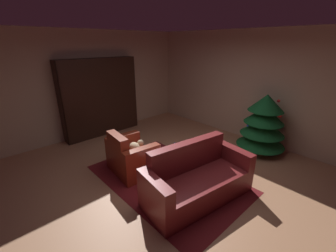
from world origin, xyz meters
TOP-DOWN VIEW (x-y plane):
  - ground_plane at (0.00, 0.00)m, footprint 7.53×7.53m
  - wall_back at (0.00, 2.75)m, footprint 6.39×0.06m
  - wall_left at (-3.17, 0.00)m, footprint 0.06×5.55m
  - area_rug at (-0.06, -0.17)m, footprint 2.89×1.88m
  - bookshelf_unit at (-2.92, 0.14)m, footprint 0.33×2.09m
  - armchair_red at (-0.75, -0.50)m, footprint 1.00×0.82m
  - couch_red at (0.64, -0.15)m, footprint 1.02×1.92m
  - coffee_table at (0.08, -0.13)m, footprint 0.78×0.78m
  - book_stack_on_table at (0.09, -0.14)m, footprint 0.19×0.18m
  - bottle_on_table at (-0.07, 0.03)m, footprint 0.06×0.06m
  - decorated_tree at (0.59, 2.21)m, footprint 1.07×1.07m

SIDE VIEW (x-z plane):
  - ground_plane at x=0.00m, z-range 0.00..0.00m
  - area_rug at x=-0.06m, z-range 0.00..0.01m
  - armchair_red at x=-0.75m, z-range -0.12..0.73m
  - couch_red at x=0.64m, z-range -0.14..0.76m
  - coffee_table at x=0.08m, z-range 0.18..0.60m
  - book_stack_on_table at x=0.09m, z-range 0.43..0.49m
  - bottle_on_table at x=-0.07m, z-range 0.39..0.66m
  - decorated_tree at x=0.59m, z-range 0.01..1.38m
  - bookshelf_unit at x=-2.92m, z-range -0.06..2.00m
  - wall_back at x=0.00m, z-range 0.00..2.74m
  - wall_left at x=-3.17m, z-range 0.00..2.74m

